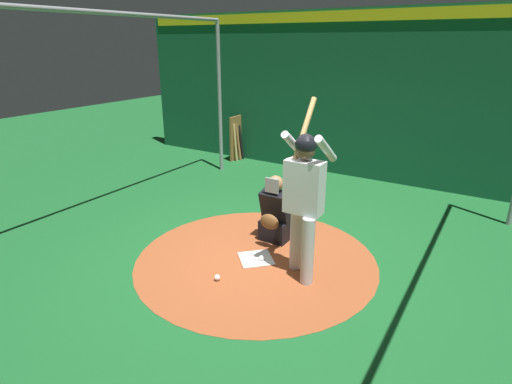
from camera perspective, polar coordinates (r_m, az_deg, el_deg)
The scene contains 11 objects.
ground_plane at distance 5.53m, azimuth 0.00°, elevation -9.28°, with size 27.06×27.06×0.00m, color #195B28.
dirt_circle at distance 5.53m, azimuth 0.00°, elevation -9.25°, with size 3.16×3.16×0.01m, color #9E4C28.
home_plate at distance 5.52m, azimuth 0.00°, elevation -9.17°, with size 0.42×0.42×0.01m, color white.
batter at distance 4.77m, azimuth 6.64°, elevation -0.13°, with size 0.68×0.49×2.11m.
catcher at distance 5.89m, azimuth 2.74°, elevation -3.21°, with size 0.58×0.40×0.98m.
back_wall at distance 8.74m, azimuth 15.07°, elevation 12.61°, with size 0.22×11.06×3.31m.
cage_frame at distance 4.84m, azimuth 0.00°, elevation 14.23°, with size 6.17×5.67×3.14m.
bat_rack at distance 10.01m, azimuth -2.50°, elevation 7.31°, with size 0.58×0.18×1.05m.
baseball_0 at distance 6.25m, azimuth 1.31°, elevation -5.20°, with size 0.07×0.07×0.07m, color white.
baseball_1 at distance 5.09m, azimuth -5.37°, elevation -11.66°, with size 0.07×0.07×0.07m, color white.
baseball_2 at distance 5.47m, azimuth 0.75°, elevation -9.11°, with size 0.07×0.07×0.07m, color white.
Camera 1 is at (4.09, 2.54, 2.72)m, focal length 28.99 mm.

